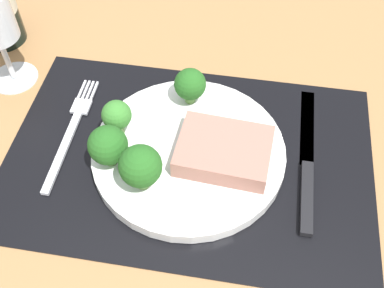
% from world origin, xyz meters
% --- Properties ---
extents(ground_plane, '(1.40, 1.10, 0.03)m').
position_xyz_m(ground_plane, '(0.00, 0.00, -0.01)').
color(ground_plane, '#996D42').
extents(placemat, '(0.46, 0.31, 0.00)m').
position_xyz_m(placemat, '(0.00, 0.00, 0.00)').
color(placemat, black).
rests_on(placemat, ground_plane).
extents(plate, '(0.24, 0.24, 0.02)m').
position_xyz_m(plate, '(0.00, 0.00, 0.01)').
color(plate, white).
rests_on(plate, placemat).
extents(steak, '(0.12, 0.09, 0.03)m').
position_xyz_m(steak, '(0.04, -0.01, 0.03)').
color(steak, '#9E6B5B').
rests_on(steak, plate).
extents(broccoli_near_fork, '(0.04, 0.04, 0.05)m').
position_xyz_m(broccoli_near_fork, '(-0.09, 0.01, 0.05)').
color(broccoli_near_fork, '#6B994C').
rests_on(broccoli_near_fork, plate).
extents(broccoli_back_left, '(0.05, 0.05, 0.06)m').
position_xyz_m(broccoli_back_left, '(-0.04, -0.06, 0.06)').
color(broccoli_back_left, '#6B994C').
rests_on(broccoli_back_left, plate).
extents(broccoli_near_steak, '(0.04, 0.04, 0.05)m').
position_xyz_m(broccoli_near_steak, '(-0.01, 0.08, 0.05)').
color(broccoli_near_steak, '#5B8942').
rests_on(broccoli_near_steak, plate).
extents(broccoli_center, '(0.05, 0.05, 0.06)m').
position_xyz_m(broccoli_center, '(-0.09, -0.03, 0.05)').
color(broccoli_center, '#5B8942').
rests_on(broccoli_center, plate).
extents(fork, '(0.02, 0.19, 0.01)m').
position_xyz_m(fork, '(-0.16, 0.01, 0.01)').
color(fork, silver).
rests_on(fork, placemat).
extents(knife, '(0.02, 0.23, 0.01)m').
position_xyz_m(knife, '(0.15, 0.01, 0.01)').
color(knife, black).
rests_on(knife, placemat).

